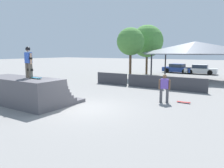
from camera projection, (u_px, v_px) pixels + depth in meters
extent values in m
plane|color=gray|center=(84.00, 108.00, 11.47)|extent=(160.00, 160.00, 0.00)
cube|color=#565459|center=(33.00, 100.00, 13.05)|extent=(5.33, 3.42, 0.19)
cube|color=#565459|center=(27.00, 98.00, 12.72)|extent=(5.33, 2.68, 0.19)
cube|color=#565459|center=(25.00, 95.00, 12.58)|extent=(5.33, 2.41, 0.19)
cube|color=#565459|center=(23.00, 92.00, 12.48)|extent=(5.33, 2.23, 0.19)
cube|color=#565459|center=(22.00, 89.00, 12.40)|extent=(5.33, 2.10, 0.19)
cube|color=#565459|center=(21.00, 86.00, 12.33)|extent=(5.33, 2.01, 0.19)
cube|color=#565459|center=(21.00, 83.00, 12.28)|extent=(5.33, 1.95, 0.19)
cube|color=#565459|center=(20.00, 79.00, 12.24)|extent=(5.33, 1.91, 0.19)
cylinder|color=silver|center=(34.00, 77.00, 13.01)|extent=(5.22, 0.07, 0.07)
cube|color=#6B6051|center=(31.00, 71.00, 11.86)|extent=(0.18, 0.18, 0.83)
cube|color=black|center=(31.00, 70.00, 11.87)|extent=(0.21, 0.17, 0.12)
cube|color=#6B6051|center=(27.00, 70.00, 12.10)|extent=(0.18, 0.18, 0.83)
cube|color=black|center=(28.00, 70.00, 12.11)|extent=(0.21, 0.17, 0.12)
cube|color=blue|center=(28.00, 58.00, 11.87)|extent=(0.48, 0.29, 0.59)
cylinder|color=tan|center=(31.00, 59.00, 11.70)|extent=(0.13, 0.13, 0.59)
cylinder|color=black|center=(31.00, 58.00, 11.69)|extent=(0.19, 0.19, 0.09)
cylinder|color=tan|center=(26.00, 58.00, 12.07)|extent=(0.13, 0.13, 0.59)
cylinder|color=black|center=(26.00, 58.00, 12.07)|extent=(0.19, 0.19, 0.09)
sphere|color=tan|center=(28.00, 49.00, 11.81)|extent=(0.23, 0.23, 0.23)
sphere|color=black|center=(28.00, 49.00, 11.81)|extent=(0.26, 0.26, 0.26)
cylinder|color=green|center=(40.00, 79.00, 11.64)|extent=(0.05, 0.03, 0.05)
cylinder|color=green|center=(37.00, 79.00, 11.53)|extent=(0.05, 0.03, 0.05)
cylinder|color=green|center=(34.00, 78.00, 11.94)|extent=(0.05, 0.03, 0.05)
cylinder|color=green|center=(32.00, 78.00, 11.83)|extent=(0.05, 0.03, 0.05)
cube|color=teal|center=(36.00, 78.00, 11.73)|extent=(0.84, 0.26, 0.02)
cube|color=teal|center=(40.00, 78.00, 11.50)|extent=(0.11, 0.21, 0.02)
cube|color=#4C4C51|center=(161.00, 95.00, 12.83)|extent=(0.19, 0.19, 0.82)
cube|color=#4C4C51|center=(167.00, 96.00, 12.73)|extent=(0.19, 0.19, 0.82)
cube|color=#6B4CB7|center=(164.00, 84.00, 12.68)|extent=(0.49, 0.34, 0.58)
cylinder|color=brown|center=(160.00, 84.00, 12.76)|extent=(0.14, 0.14, 0.58)
cylinder|color=brown|center=(169.00, 85.00, 12.61)|extent=(0.14, 0.14, 0.58)
sphere|color=brown|center=(165.00, 76.00, 12.61)|extent=(0.23, 0.23, 0.23)
cylinder|color=blue|center=(188.00, 103.00, 12.61)|extent=(0.05, 0.03, 0.05)
cylinder|color=blue|center=(187.00, 103.00, 12.49)|extent=(0.05, 0.03, 0.05)
cylinder|color=blue|center=(180.00, 102.00, 12.86)|extent=(0.05, 0.03, 0.05)
cylinder|color=blue|center=(179.00, 102.00, 12.75)|extent=(0.05, 0.03, 0.05)
cube|color=#B22323|center=(183.00, 102.00, 12.67)|extent=(0.75, 0.21, 0.02)
cube|color=#B22323|center=(190.00, 102.00, 12.48)|extent=(0.09, 0.20, 0.02)
cube|color=#3D3D42|center=(112.00, 79.00, 19.92)|extent=(3.12, 0.12, 1.05)
cube|color=#3D3D42|center=(145.00, 81.00, 18.13)|extent=(3.12, 0.12, 1.05)
cube|color=#3D3D42|center=(186.00, 85.00, 16.35)|extent=(3.12, 0.12, 1.05)
cylinder|color=#2D2D33|center=(151.00, 67.00, 23.27)|extent=(0.16, 0.16, 2.68)
cylinder|color=#2D2D33|center=(165.00, 65.00, 26.93)|extent=(0.16, 0.16, 2.68)
cube|color=slate|center=(195.00, 54.00, 22.81)|extent=(9.16, 5.18, 0.10)
pyramid|color=slate|center=(195.00, 47.00, 22.71)|extent=(8.98, 5.07, 1.26)
cylinder|color=brown|center=(147.00, 64.00, 28.87)|extent=(0.28, 0.28, 2.83)
sphere|color=#4C893D|center=(147.00, 41.00, 28.45)|extent=(4.18, 4.18, 4.18)
cylinder|color=brown|center=(130.00, 65.00, 24.84)|extent=(0.28, 0.28, 3.00)
sphere|color=#4C893D|center=(131.00, 41.00, 24.46)|extent=(3.10, 3.10, 3.10)
cube|color=navy|center=(178.00, 69.00, 30.94)|extent=(4.31, 2.13, 0.62)
cube|color=#283342|center=(177.00, 66.00, 30.94)|extent=(2.07, 1.60, 0.46)
cube|color=navy|center=(177.00, 64.00, 30.90)|extent=(1.98, 1.56, 0.04)
cylinder|color=black|center=(188.00, 71.00, 30.73)|extent=(0.66, 0.28, 0.64)
cylinder|color=black|center=(184.00, 71.00, 29.60)|extent=(0.66, 0.28, 0.64)
cylinder|color=black|center=(172.00, 70.00, 32.33)|extent=(0.66, 0.28, 0.64)
cylinder|color=black|center=(167.00, 70.00, 31.21)|extent=(0.66, 0.28, 0.64)
cube|color=silver|center=(201.00, 71.00, 29.16)|extent=(4.09, 1.80, 0.62)
cube|color=#283342|center=(200.00, 66.00, 29.13)|extent=(1.92, 1.45, 0.46)
cube|color=silver|center=(200.00, 65.00, 29.10)|extent=(1.84, 1.41, 0.04)
cylinder|color=black|center=(211.00, 72.00, 29.20)|extent=(0.65, 0.23, 0.64)
cylinder|color=black|center=(210.00, 73.00, 27.94)|extent=(0.65, 0.23, 0.64)
cylinder|color=black|center=(192.00, 71.00, 30.42)|extent=(0.65, 0.23, 0.64)
cylinder|color=black|center=(190.00, 72.00, 29.17)|extent=(0.65, 0.23, 0.64)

